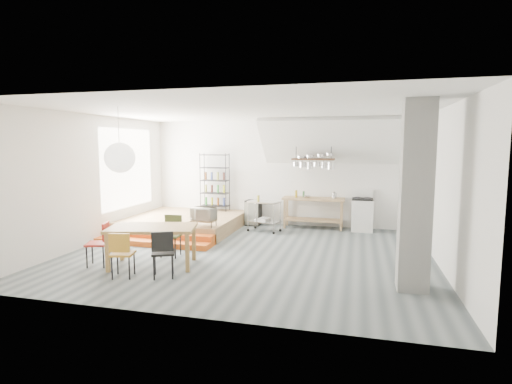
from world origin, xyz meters
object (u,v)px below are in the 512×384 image
(rolling_cart, at_px, (264,212))
(mini_fridge, at_px, (253,213))
(stove, at_px, (362,214))
(dining_table, at_px, (152,231))

(rolling_cart, bearing_deg, mini_fridge, 137.02)
(rolling_cart, bearing_deg, stove, 31.18)
(rolling_cart, distance_m, mini_fridge, 1.04)
(stove, relative_size, dining_table, 0.62)
(stove, distance_m, dining_table, 6.17)
(dining_table, relative_size, rolling_cart, 1.96)
(stove, distance_m, rolling_cart, 2.82)
(dining_table, relative_size, mini_fridge, 2.49)
(dining_table, bearing_deg, stove, 33.26)
(stove, height_order, dining_table, stove)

